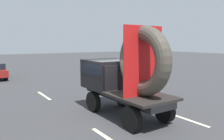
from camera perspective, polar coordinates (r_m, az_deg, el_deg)
name	(u,v)px	position (r m, az deg, el deg)	size (l,w,h in m)	color
ground_plane	(115,114)	(10.11, 0.85, -11.37)	(120.00, 120.00, 0.00)	#38383A
flatbed_truck	(122,75)	(9.71, 2.50, -1.20)	(2.02, 4.86, 3.85)	black
lane_dash_left_near	(109,139)	(7.70, -0.87, -17.42)	(2.12, 0.16, 0.01)	beige
lane_dash_left_far	(44,96)	(14.11, -17.24, -6.34)	(2.46, 0.16, 0.01)	beige
lane_dash_right_near	(183,118)	(10.06, 17.98, -11.78)	(2.47, 0.16, 0.01)	beige
lane_dash_right_far	(96,88)	(15.76, -4.24, -4.66)	(2.12, 0.16, 0.01)	beige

